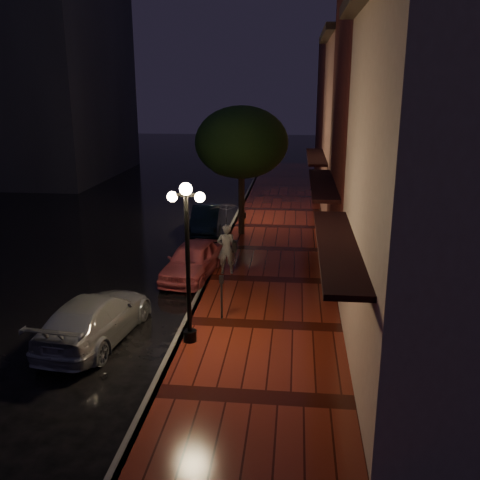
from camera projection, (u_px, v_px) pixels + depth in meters
The scene contains 15 objects.
ground at pixel (208, 281), 19.26m from camera, with size 120.00×120.00×0.00m, color black.
sidewalk at pixel (270, 281), 19.01m from camera, with size 4.50×60.00×0.15m, color #4A150D.
curb at pixel (208, 279), 19.24m from camera, with size 0.25×60.00×0.15m, color #595451.
storefront_near at pixel (477, 206), 11.63m from camera, with size 5.00×8.00×8.50m, color gray.
storefront_mid at pixel (409, 123), 18.93m from camera, with size 5.00×8.00×11.00m, color #511914.
storefront_far at pixel (376, 133), 26.84m from camera, with size 5.00×8.00×9.00m, color #8C5951.
storefront_extra at pixel (356, 113), 36.26m from camera, with size 5.00×12.00×10.00m, color #511914.
streetlamp_near at pixel (188, 254), 13.72m from camera, with size 0.96×0.36×4.31m.
streetlamp_far at pixel (243, 171), 27.09m from camera, with size 0.96×0.36×4.31m.
street_tree at pixel (242, 145), 23.74m from camera, with size 4.16×4.16×5.80m.
pink_car at pixel (193, 260), 19.43m from camera, with size 1.56×3.88×1.32m, color #CC545C.
navy_car at pixel (206, 219), 25.62m from camera, with size 1.30×3.73×1.23m, color black.
silver_car at pixel (95, 318), 14.62m from camera, with size 1.83×4.49×1.30m, color #94959A.
woman_with_umbrella at pixel (226, 228), 19.11m from camera, with size 1.08×1.10×2.61m.
parking_meter at pixel (222, 293), 15.58m from camera, with size 0.12×0.10×1.33m.
Camera 1 is at (3.08, -17.86, 6.77)m, focal length 40.00 mm.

